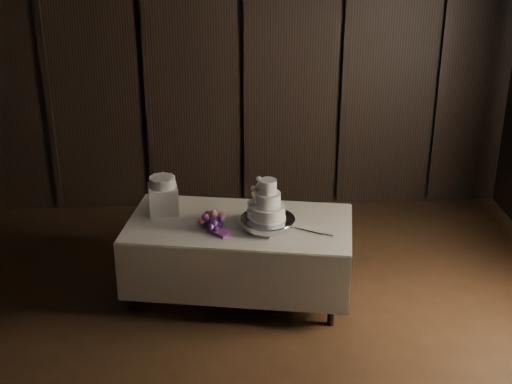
# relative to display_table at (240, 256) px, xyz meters

# --- Properties ---
(room) EXTENTS (6.08, 7.08, 3.08)m
(room) POSITION_rel_display_table_xyz_m (0.15, -1.44, 1.08)
(room) COLOR black
(room) RESTS_ON ground
(display_table) EXTENTS (2.14, 1.36, 0.76)m
(display_table) POSITION_rel_display_table_xyz_m (0.00, 0.00, 0.00)
(display_table) COLOR beige
(display_table) RESTS_ON ground
(cake_stand) EXTENTS (0.52, 0.52, 0.09)m
(cake_stand) POSITION_rel_display_table_xyz_m (0.25, -0.12, 0.39)
(cake_stand) COLOR silver
(cake_stand) RESTS_ON display_table
(wedding_cake) EXTENTS (0.34, 0.30, 0.37)m
(wedding_cake) POSITION_rel_display_table_xyz_m (0.22, -0.14, 0.58)
(wedding_cake) COLOR white
(wedding_cake) RESTS_ON cake_stand
(bouquet) EXTENTS (0.51, 0.51, 0.20)m
(bouquet) POSITION_rel_display_table_xyz_m (-0.23, -0.10, 0.41)
(bouquet) COLOR #BA5252
(bouquet) RESTS_ON display_table
(box_pedestal) EXTENTS (0.29, 0.29, 0.25)m
(box_pedestal) POSITION_rel_display_table_xyz_m (-0.68, 0.25, 0.47)
(box_pedestal) COLOR white
(box_pedestal) RESTS_ON display_table
(small_cake) EXTENTS (0.26, 0.26, 0.09)m
(small_cake) POSITION_rel_display_table_xyz_m (-0.68, 0.25, 0.64)
(small_cake) COLOR white
(small_cake) RESTS_ON box_pedestal
(cake_knife) EXTENTS (0.33, 0.22, 0.01)m
(cake_knife) POSITION_rel_display_table_xyz_m (0.59, -0.22, 0.35)
(cake_knife) COLOR silver
(cake_knife) RESTS_ON display_table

